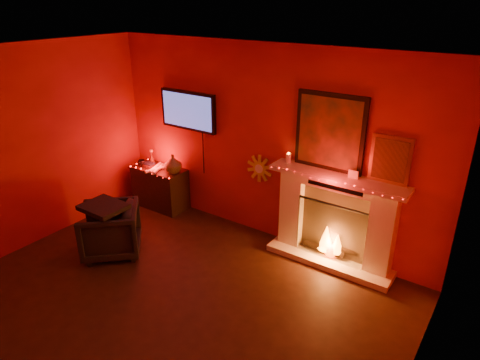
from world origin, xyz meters
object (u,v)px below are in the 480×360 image
Objects in this scene: fireplace at (335,211)px; sunburst_clock at (259,168)px; console_table at (161,185)px; armchair at (110,230)px; tv at (188,111)px.

sunburst_clock is (-1.19, 0.09, 0.28)m from fireplace.
console_table is (-2.93, -0.13, -0.34)m from fireplace.
armchair is at bearing -148.86° from fireplace.
tv is 2.06m from armchair.
sunburst_clock reaches higher than console_table.
tv is 3.10× the size of sunburst_clock.
console_table is (-0.49, -0.19, -1.26)m from tv.
console_table reaches higher than armchair.
fireplace is 5.45× the size of sunburst_clock.
sunburst_clock is at bearing 1.24° from tv.
fireplace is at bearing -1.50° from tv.
fireplace reaches higher than sunburst_clock.
sunburst_clock is at bearing 175.63° from fireplace.
console_table is 1.45m from armchair.
armchair is at bearing -129.44° from sunburst_clock.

